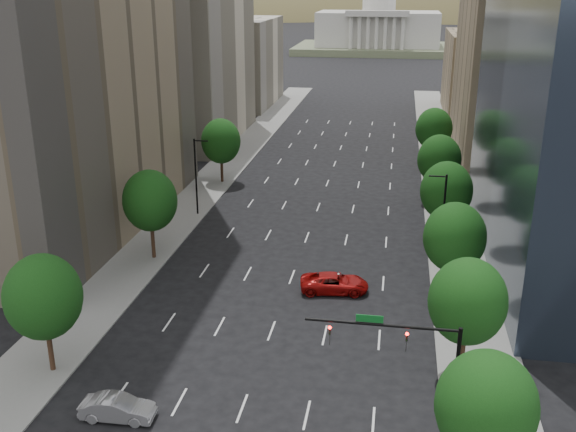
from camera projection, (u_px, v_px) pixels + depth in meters
The scene contains 22 objects.
sidewalk_left at pixel (167, 228), 72.31m from camera, with size 6.00×200.00×0.15m, color slate.
sidewalk_right at pixel (457, 246), 67.52m from camera, with size 6.00×200.00×0.15m, color slate.
midrise_cream_left at pixel (193, 33), 107.79m from camera, with size 14.00×30.00×35.00m, color beige.
filler_left at pixel (241, 62), 141.30m from camera, with size 14.00×26.00×18.00m, color beige.
parking_tan_right at pixel (511, 56), 98.12m from camera, with size 14.00×30.00×30.00m, color #8C7759.
filler_right at pixel (482, 74), 131.12m from camera, with size 14.00×26.00×16.00m, color #8C7759.
tree_right_0 at pixel (486, 406), 33.47m from camera, with size 5.20×5.20×8.39m.
tree_right_1 at pixel (468, 302), 43.55m from camera, with size 5.20×5.20×8.75m.
tree_right_2 at pixel (455, 237), 54.74m from camera, with size 5.20×5.20×8.61m.
tree_right_3 at pixel (446, 191), 65.78m from camera, with size 5.20×5.20×8.89m.
tree_right_4 at pixel (439, 159), 78.92m from camera, with size 5.20×5.20×8.46m.
tree_right_5 at pixel (434, 129), 93.67m from camera, with size 5.20×5.20×8.75m.
tree_left_0 at pixel (43, 297), 44.17m from camera, with size 5.20×5.20×8.75m.
tree_left_1 at pixel (150, 201), 62.66m from camera, with size 5.20×5.20×8.97m.
tree_left_2 at pixel (221, 141), 86.89m from camera, with size 5.20×5.20×8.68m.
streetlight_rn at pixel (442, 217), 61.58m from camera, with size 1.70×0.20×9.00m.
streetlight_ln at pixel (196, 175), 75.02m from camera, with size 1.70×0.20×9.00m.
traffic_signal at pixel (415, 352), 38.71m from camera, with size 9.12×0.40×7.38m.
capitol at pixel (378, 28), 243.10m from camera, with size 60.00×40.00×35.20m.
foothills at pixel (430, 56), 577.99m from camera, with size 720.00×413.00×263.00m.
car_silver at pixel (118, 408), 40.86m from camera, with size 1.62×4.65×1.53m, color gray.
car_red_far at pixel (334, 283), 57.56m from camera, with size 2.74×5.94×1.65m, color #9C0C0B.
Camera 1 is at (8.72, -4.49, 25.81)m, focal length 41.19 mm.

